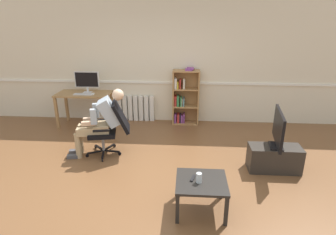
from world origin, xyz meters
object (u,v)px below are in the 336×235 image
object	(u,v)px
person_seated	(100,121)
office_chair	(111,127)
computer_mouse	(93,94)
radiator	(136,108)
coffee_table	(201,185)
spare_remote	(193,178)
tv_stand	(274,158)
tv_screen	(278,129)
computer_desk	(84,98)
keyboard	(83,94)
bookshelf	(184,98)
imac_monitor	(87,80)
drinking_glass	(199,178)

from	to	relation	value
person_seated	office_chair	bearing A→B (deg)	90.00
computer_mouse	radiator	world-z (taller)	computer_mouse
computer_mouse	coffee_table	bearing A→B (deg)	-50.35
office_chair	spare_remote	distance (m)	2.03
tv_stand	tv_screen	world-z (taller)	tv_screen
computer_desk	tv_screen	distance (m)	4.10
computer_mouse	office_chair	distance (m)	1.44
keyboard	bookshelf	xyz separation A→B (m)	(2.18, 0.43, -0.17)
tv_screen	imac_monitor	bearing A→B (deg)	72.40
office_chair	drinking_glass	xyz separation A→B (m)	(1.50, -1.51, -0.03)
computer_desk	drinking_glass	bearing A→B (deg)	-49.39
computer_mouse	radiator	bearing A→B (deg)	31.60
computer_desk	tv_stand	world-z (taller)	computer_desk
imac_monitor	spare_remote	bearing A→B (deg)	-51.12
radiator	coffee_table	world-z (taller)	radiator
imac_monitor	tv_screen	world-z (taller)	imac_monitor
drinking_glass	keyboard	bearing A→B (deg)	131.59
person_seated	radiator	bearing A→B (deg)	159.45
office_chair	spare_remote	world-z (taller)	office_chair
imac_monitor	bookshelf	bearing A→B (deg)	5.67
computer_desk	tv_screen	xyz separation A→B (m)	(3.71, -1.74, 0.08)
bookshelf	coffee_table	world-z (taller)	bookshelf
person_seated	coffee_table	size ratio (longest dim) A/B	1.89
radiator	coffee_table	size ratio (longest dim) A/B	1.37
keyboard	computer_mouse	xyz separation A→B (m)	(0.21, 0.02, 0.01)
office_chair	radiator	bearing A→B (deg)	164.73
keyboard	office_chair	bearing A→B (deg)	-52.85
person_seated	tv_screen	bearing A→B (deg)	71.75
person_seated	tv_stand	bearing A→B (deg)	71.75
tv_screen	drinking_glass	bearing A→B (deg)	140.90
radiator	drinking_glass	world-z (taller)	radiator
computer_mouse	spare_remote	size ratio (longest dim) A/B	0.67
office_chair	person_seated	xyz separation A→B (m)	(-0.17, -0.03, 0.12)
bookshelf	person_seated	bearing A→B (deg)	-130.43
keyboard	tv_screen	bearing A→B (deg)	-23.60
radiator	drinking_glass	bearing A→B (deg)	-67.05
coffee_table	person_seated	bearing A→B (deg)	139.78
radiator	coffee_table	bearing A→B (deg)	-66.28
computer_mouse	person_seated	xyz separation A→B (m)	(0.54, -1.27, -0.13)
radiator	person_seated	world-z (taller)	person_seated
computer_desk	tv_stand	xyz separation A→B (m)	(3.70, -1.74, -0.43)
imac_monitor	spare_remote	size ratio (longest dim) A/B	3.63
computer_desk	radiator	distance (m)	1.19
keyboard	spare_remote	size ratio (longest dim) A/B	2.67
keyboard	person_seated	xyz separation A→B (m)	(0.75, -1.25, -0.12)
coffee_table	office_chair	bearing A→B (deg)	136.16
computer_mouse	tv_stand	bearing A→B (deg)	-25.15
computer_mouse	person_seated	size ratio (longest dim) A/B	0.08
drinking_glass	person_seated	bearing A→B (deg)	138.45
coffee_table	imac_monitor	bearing A→B (deg)	129.79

